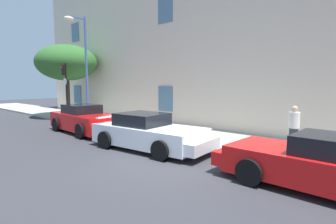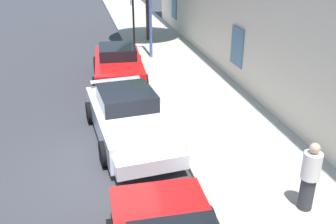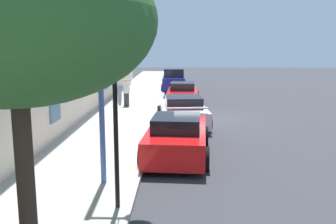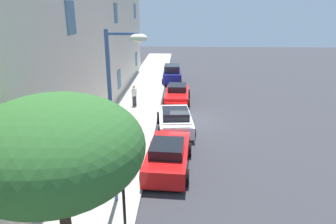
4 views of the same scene
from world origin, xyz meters
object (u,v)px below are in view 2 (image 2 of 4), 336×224
(sportscar_red_lead, at_px, (119,68))
(traffic_light, at_px, (131,0))
(sportscar_yellow_flank, at_px, (131,120))
(pedestrian_admiring, at_px, (310,177))

(sportscar_red_lead, xyz_separation_m, traffic_light, (-4.51, 1.23, 2.02))
(sportscar_red_lead, bearing_deg, sportscar_yellow_flank, -2.34)
(traffic_light, bearing_deg, sportscar_yellow_flank, -8.63)
(sportscar_red_lead, height_order, traffic_light, traffic_light)
(sportscar_yellow_flank, height_order, pedestrian_admiring, pedestrian_admiring)
(sportscar_red_lead, distance_m, pedestrian_admiring, 9.58)
(sportscar_yellow_flank, xyz_separation_m, traffic_light, (-9.44, 1.43, 2.05))
(sportscar_red_lead, relative_size, traffic_light, 1.33)
(traffic_light, distance_m, pedestrian_admiring, 13.83)
(sportscar_red_lead, xyz_separation_m, sportscar_yellow_flank, (4.93, -0.20, -0.03))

